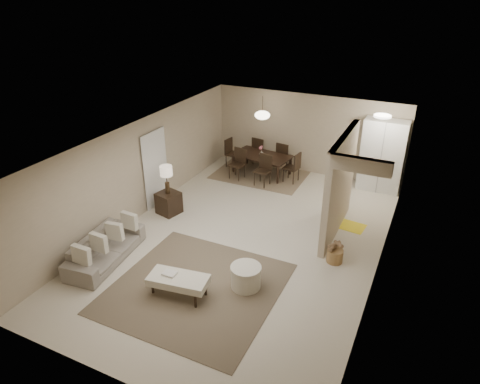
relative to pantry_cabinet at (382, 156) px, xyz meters
The scene contains 22 objects.
floor 4.88m from the pantry_cabinet, 119.52° to the right, with size 9.00×9.00×0.00m, color beige.
ceiling 4.98m from the pantry_cabinet, 119.52° to the right, with size 9.00×9.00×0.00m, color white.
back_wall 2.38m from the pantry_cabinet, behind, with size 6.00×6.00×0.00m, color tan.
left_wall 6.77m from the pantry_cabinet, 142.20° to the right, with size 9.00×9.00×0.00m, color tan.
right_wall 4.21m from the pantry_cabinet, 81.10° to the right, with size 9.00×9.00×0.00m, color tan.
partition 2.96m from the pantry_cabinet, 100.74° to the right, with size 0.15×2.50×2.50m, color tan.
doorway 6.40m from the pantry_cabinet, 146.29° to the right, with size 0.04×0.90×2.04m, color black.
pantry_cabinet is the anchor object (origin of this frame).
flush_light 1.70m from the pantry_cabinet, 93.01° to the right, with size 0.44×0.44×0.05m, color white.
living_rug 6.80m from the pantry_cabinet, 112.03° to the right, with size 3.20×3.20×0.01m, color brown.
sofa 7.90m from the pantry_cabinet, 127.61° to the right, with size 0.80×2.05×0.60m, color gray.
ottoman_bench 7.11m from the pantry_cabinet, 112.62° to the right, with size 1.23×0.70×0.42m.
side_table 6.16m from the pantry_cabinet, 140.97° to the right, with size 0.53×0.53×0.58m, color black.
table_lamp 6.12m from the pantry_cabinet, 140.97° to the right, with size 0.32×0.32×0.76m.
round_pouf 6.05m from the pantry_cabinet, 105.83° to the right, with size 0.62×0.62×0.48m, color beige.
wicker_basket 4.25m from the pantry_cabinet, 93.26° to the right, with size 0.35×0.35×0.30m, color brown.
dining_rug 3.72m from the pantry_cabinet, behind, with size 2.80×2.10×0.01m, color #7A664B.
dining_table 3.64m from the pantry_cabinet, behind, with size 1.79×1.00×0.63m, color black.
dining_chairs 3.62m from the pantry_cabinet, behind, with size 2.57×1.99×0.94m.
vase 3.59m from the pantry_cabinet, behind, with size 0.15×0.15×0.15m, color silver.
yellow_mat 2.71m from the pantry_cabinet, 97.58° to the right, with size 0.87×0.53×0.01m, color yellow.
pendant_light 3.67m from the pantry_cabinet, behind, with size 0.46×0.46×0.71m.
Camera 1 is at (3.56, -7.87, 5.55)m, focal length 32.00 mm.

